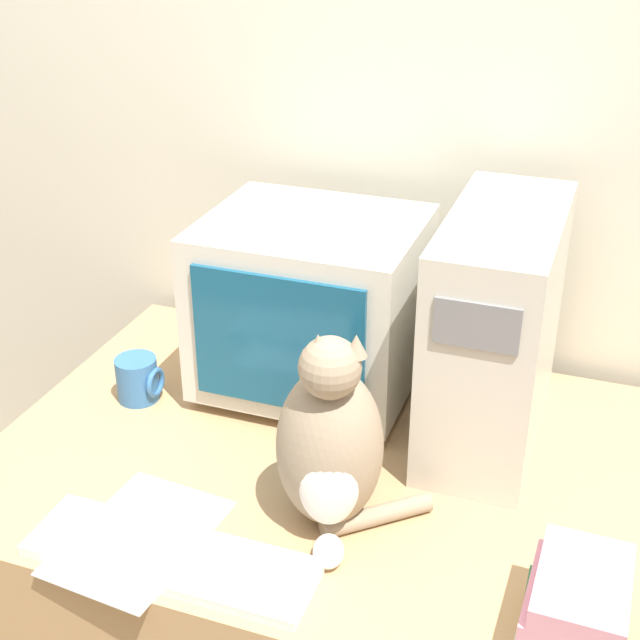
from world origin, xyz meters
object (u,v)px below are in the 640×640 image
Objects in this scene: cat at (331,445)px; mug at (138,379)px; pen at (128,519)px; book_stack at (574,608)px; keyboard at (171,557)px; crt_monitor at (312,305)px; computer_tower at (495,329)px.

cat reaches higher than mug.
pen is at bearing -63.09° from mug.
book_stack is 1.37× the size of pen.
mug is (-0.93, 0.37, -0.02)m from book_stack.
pen is 0.40m from mug.
cat is (0.21, 0.19, 0.15)m from keyboard.
computer_tower is (0.39, -0.03, 0.03)m from crt_monitor.
cat is 0.45m from book_stack.
book_stack is (0.63, 0.05, 0.05)m from keyboard.
computer_tower is 0.57m from book_stack.
book_stack is at bearing -21.67° from mug.
crt_monitor reaches higher than book_stack.
book_stack is 0.75m from pen.
cat is at bearing -119.05° from computer_tower.
computer_tower is 5.00× the size of mug.
computer_tower reaches higher than book_stack.
pen is at bearing 152.06° from keyboard.
keyboard is at bearing -126.67° from computer_tower.
mug is (-0.51, 0.23, -0.11)m from cat.
crt_monitor is 0.39m from computer_tower.
crt_monitor is at bearing 138.10° from book_stack.
computer_tower is 0.73m from keyboard.
computer_tower is at bearing 113.18° from book_stack.
keyboard is 0.13m from pen.
crt_monitor reaches higher than keyboard.
crt_monitor is 2.23× the size of book_stack.
keyboard is 0.63m from book_stack.
cat reaches higher than pen.
book_stack is at bearing -36.75° from cat.
crt_monitor is 0.40m from mug.
cat is at bearing -24.34° from mug.
crt_monitor is at bearing 74.48° from pen.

